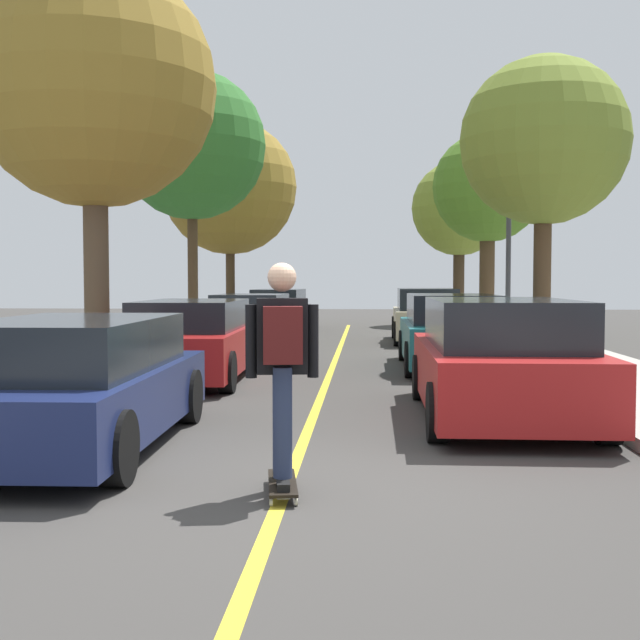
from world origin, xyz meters
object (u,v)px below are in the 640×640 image
(street_tree_left_nearest, at_px, (94,86))
(street_tree_right_near, at_px, (488,189))
(parked_car_left_near, at_px, (192,341))
(parked_car_right_near, at_px, (452,332))
(fire_hydrant, at_px, (563,357))
(streetlamp, at_px, (509,208))
(parked_car_left_far, at_px, (251,321))
(parked_car_right_nearest, at_px, (500,360))
(street_tree_left_far, at_px, (230,188))
(street_tree_right_far, at_px, (459,209))
(street_tree_left_near, at_px, (192,146))
(skateboarder, at_px, (282,358))
(parked_car_left_nearest, at_px, (73,383))
(parked_car_right_far, at_px, (426,316))
(parked_car_left_farthest, at_px, (279,310))
(skateboard, at_px, (282,483))
(street_tree_right_nearest, at_px, (544,142))

(street_tree_left_nearest, bearing_deg, street_tree_right_near, 48.68)
(parked_car_left_near, relative_size, parked_car_right_near, 1.02)
(parked_car_right_near, bearing_deg, fire_hydrant, -59.80)
(streetlamp, bearing_deg, parked_car_left_far, 171.75)
(street_tree_left_nearest, height_order, streetlamp, street_tree_left_nearest)
(parked_car_right_nearest, height_order, fire_hydrant, parked_car_right_nearest)
(street_tree_left_far, distance_m, streetlamp, 12.01)
(street_tree_right_far, bearing_deg, street_tree_left_near, -134.03)
(fire_hydrant, bearing_deg, skateboarder, -119.69)
(parked_car_left_nearest, xyz_separation_m, parked_car_left_near, (-0.00, 5.57, 0.01))
(parked_car_right_nearest, xyz_separation_m, street_tree_right_far, (1.83, 20.63, 3.63))
(skateboarder, bearing_deg, street_tree_right_far, 80.33)
(parked_car_right_far, bearing_deg, streetlamp, -55.49)
(parked_car_left_farthest, bearing_deg, parked_car_right_near, -68.47)
(parked_car_left_near, bearing_deg, fire_hydrant, -5.07)
(street_tree_right_far, relative_size, skateboard, 7.01)
(parked_car_right_far, xyz_separation_m, skateboarder, (-2.30, -15.75, 0.38))
(parked_car_left_near, distance_m, street_tree_right_near, 12.41)
(parked_car_left_far, relative_size, parked_car_right_near, 0.94)
(fire_hydrant, distance_m, skateboarder, 7.70)
(streetlamp, bearing_deg, parked_car_left_near, -136.66)
(street_tree_left_far, xyz_separation_m, street_tree_right_near, (8.27, -4.68, -0.61))
(parked_car_right_nearest, height_order, parked_car_right_near, parked_car_right_nearest)
(parked_car_left_farthest, distance_m, street_tree_right_nearest, 13.31)
(fire_hydrant, distance_m, streetlamp, 7.17)
(parked_car_left_far, distance_m, street_tree_right_near, 8.01)
(street_tree_right_far, bearing_deg, parked_car_right_far, -102.14)
(street_tree_right_far, bearing_deg, skateboarder, -99.67)
(parked_car_left_nearest, xyz_separation_m, street_tree_left_far, (-1.83, 20.22, 4.27))
(parked_car_left_near, xyz_separation_m, street_tree_left_near, (-1.83, 8.51, 4.71))
(parked_car_left_nearest, height_order, skateboarder, skateboarder)
(parked_car_right_far, bearing_deg, street_tree_left_near, -179.76)
(parked_car_left_farthest, xyz_separation_m, skateboarder, (2.30, -20.91, 0.41))
(parked_car_left_farthest, distance_m, street_tree_right_near, 8.28)
(parked_car_left_near, distance_m, parked_car_right_far, 9.70)
(street_tree_right_nearest, xyz_separation_m, street_tree_right_far, (0.00, 14.41, -0.04))
(parked_car_left_nearest, xyz_separation_m, street_tree_right_far, (6.44, 22.64, 3.70))
(parked_car_left_farthest, relative_size, skateboard, 5.00)
(parked_car_left_far, bearing_deg, parked_car_left_farthest, 90.01)
(parked_car_left_nearest, relative_size, street_tree_left_near, 0.60)
(parked_car_left_near, bearing_deg, parked_car_left_farthest, 90.00)
(parked_car_left_far, distance_m, street_tree_left_nearest, 7.98)
(parked_car_left_nearest, height_order, street_tree_left_nearest, street_tree_left_nearest)
(parked_car_left_near, relative_size, parked_car_left_far, 1.09)
(street_tree_left_near, bearing_deg, street_tree_left_far, 90.00)
(parked_car_left_near, distance_m, fire_hydrant, 6.13)
(parked_car_right_nearest, height_order, street_tree_left_near, street_tree_left_near)
(parked_car_left_farthest, height_order, street_tree_left_near, street_tree_left_near)
(skateboarder, bearing_deg, skateboard, 97.51)
(parked_car_left_nearest, height_order, parked_car_right_nearest, parked_car_right_nearest)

